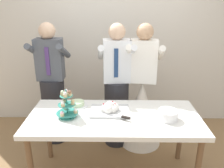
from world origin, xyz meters
TOP-DOWN VIEW (x-y plane):
  - rear_wall at (0.00, 1.42)m, footprint 5.20×0.10m
  - dessert_table at (0.00, 0.00)m, footprint 1.80×0.80m
  - cupcake_stand at (-0.48, -0.03)m, footprint 0.23×0.23m
  - main_cake_tray at (-0.05, 0.08)m, footprint 0.42×0.37m
  - plate_stack at (0.54, -0.07)m, footprint 0.21×0.21m
  - round_cake at (-0.42, 0.23)m, footprint 0.24×0.24m
  - person_groom at (0.03, 0.67)m, footprint 0.49×0.52m
  - person_bride at (0.37, 0.67)m, footprint 0.56×0.56m
  - person_guest at (-0.84, 0.75)m, footprint 0.46×0.49m

SIDE VIEW (x-z plane):
  - person_bride at x=0.37m, z-range -0.25..1.41m
  - dessert_table at x=0.00m, z-range 0.31..1.09m
  - person_groom at x=0.03m, z-range -0.08..1.58m
  - person_guest at x=-0.84m, z-range -0.08..1.58m
  - round_cake at x=-0.42m, z-range 0.77..0.83m
  - main_cake_tray at x=-0.05m, z-range 0.75..0.88m
  - plate_stack at x=0.54m, z-range 0.78..0.87m
  - cupcake_stand at x=-0.48m, z-range 0.75..1.05m
  - rear_wall at x=0.00m, z-range 0.00..2.90m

